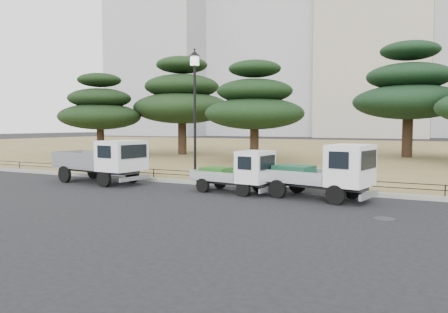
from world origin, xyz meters
The scene contains 16 objects.
ground centered at (0.00, 0.00, 0.00)m, with size 220.00×220.00×0.00m, color black.
lawn centered at (0.00, 30.60, 0.07)m, with size 120.00×56.00×0.15m, color olive.
curb centered at (0.00, 2.60, 0.08)m, with size 120.00×0.25×0.16m, color gray.
truck_large centered at (-5.48, 1.06, 1.06)m, with size 4.55×2.22×1.91m.
truck_kei_front centered at (1.00, 1.14, 0.81)m, with size 3.20×1.66×1.62m.
truck_kei_rear centered at (4.27, 1.19, 0.96)m, with size 3.90×2.23×1.92m.
street_lamp centered at (-1.87, 2.90, 3.96)m, with size 0.50×0.50×5.63m.
pipe_fence centered at (0.00, 2.75, 0.44)m, with size 38.00×0.04×0.40m.
tarp_pile centered at (-6.86, 3.16, 0.50)m, with size 1.57×1.35×0.89m.
manhole centered at (6.50, -1.20, 0.01)m, with size 0.60×0.60×0.01m, color #2D2D30.
pine_west_far centered at (-16.15, 12.68, 3.87)m, with size 6.38×6.38×6.45m.
pine_west_near centered at (-11.29, 16.97, 4.75)m, with size 7.98×7.98×7.98m.
pine_center_left centered at (-3.18, 12.89, 3.98)m, with size 6.52×6.52×6.62m.
pine_center_right centered at (5.56, 21.80, 5.14)m, with size 8.12×8.12×8.61m.
tower_far_west centered at (-55.00, 80.00, 32.50)m, with size 24.00×20.00×65.00m, color #A0A0A5.
tower_center_left centered at (-5.00, 85.00, 27.50)m, with size 22.00×20.00×55.00m, color #AAA08C.
Camera 1 is at (7.80, -13.70, 2.56)m, focal length 35.00 mm.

